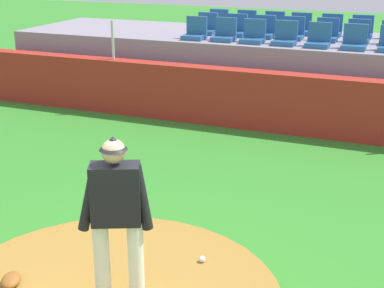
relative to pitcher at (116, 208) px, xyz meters
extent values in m
cylinder|color=white|center=(-0.15, -0.07, -0.58)|extent=(0.16, 0.16, 0.84)
cylinder|color=white|center=(0.15, 0.07, -0.58)|extent=(0.16, 0.16, 0.84)
cube|color=black|center=(0.00, 0.00, 0.14)|extent=(0.53, 0.42, 0.61)
cylinder|color=black|center=(-0.23, -0.10, 0.11)|extent=(0.28, 0.20, 0.68)
cylinder|color=black|center=(0.23, 0.10, 0.11)|extent=(0.23, 0.18, 0.68)
sphere|color=tan|center=(0.00, 0.00, 0.58)|extent=(0.23, 0.23, 0.23)
cone|color=black|center=(0.00, 0.00, 0.66)|extent=(0.35, 0.35, 0.13)
sphere|color=white|center=(0.54, 0.91, -0.96)|extent=(0.07, 0.07, 0.07)
ellipsoid|color=brown|center=(-1.17, -0.26, -0.94)|extent=(0.32, 0.36, 0.11)
cube|color=#A5291F|center=(-0.11, 6.54, -0.60)|extent=(14.52, 0.40, 1.21)
cylinder|color=silver|center=(-3.74, 6.54, 0.43)|extent=(0.06, 0.06, 0.86)
cube|color=gray|center=(-0.11, 8.60, -0.41)|extent=(13.45, 3.08, 1.60)
cube|color=#275B90|center=(-2.19, 7.50, 0.44)|extent=(0.48, 0.44, 0.10)
cube|color=#275B90|center=(-2.19, 7.68, 0.69)|extent=(0.48, 0.08, 0.40)
cube|color=#275B90|center=(-1.50, 7.53, 0.44)|extent=(0.48, 0.44, 0.10)
cube|color=#275B90|center=(-1.50, 7.71, 0.69)|extent=(0.48, 0.08, 0.40)
cube|color=#275B90|center=(-0.83, 7.51, 0.44)|extent=(0.48, 0.44, 0.10)
cube|color=#275B90|center=(-0.83, 7.69, 0.69)|extent=(0.48, 0.08, 0.40)
cube|color=#275B90|center=(-0.13, 7.51, 0.44)|extent=(0.48, 0.44, 0.10)
cube|color=#275B90|center=(-0.13, 7.69, 0.69)|extent=(0.48, 0.08, 0.40)
cube|color=#275B90|center=(0.58, 7.50, 0.44)|extent=(0.48, 0.44, 0.10)
cube|color=#275B90|center=(0.58, 7.68, 0.69)|extent=(0.48, 0.08, 0.40)
cube|color=#275B90|center=(1.31, 7.49, 0.44)|extent=(0.48, 0.44, 0.10)
cube|color=#275B90|center=(1.31, 7.67, 0.69)|extent=(0.48, 0.08, 0.40)
cube|color=#275B90|center=(-2.23, 8.34, 0.44)|extent=(0.48, 0.44, 0.10)
cube|color=#275B90|center=(-2.23, 8.52, 0.69)|extent=(0.48, 0.08, 0.40)
cube|color=#275B90|center=(-1.48, 8.32, 0.44)|extent=(0.48, 0.44, 0.10)
cube|color=#275B90|center=(-1.48, 8.50, 0.69)|extent=(0.48, 0.08, 0.40)
cube|color=#275B90|center=(-0.81, 8.30, 0.44)|extent=(0.48, 0.44, 0.10)
cube|color=#275B90|center=(-0.81, 8.48, 0.69)|extent=(0.48, 0.08, 0.40)
cube|color=#275B90|center=(-0.14, 8.31, 0.44)|extent=(0.48, 0.44, 0.10)
cube|color=#275B90|center=(-0.14, 8.49, 0.69)|extent=(0.48, 0.08, 0.40)
cube|color=#275B90|center=(0.61, 8.34, 0.44)|extent=(0.48, 0.44, 0.10)
cube|color=#275B90|center=(0.61, 8.52, 0.69)|extent=(0.48, 0.08, 0.40)
cube|color=#275B90|center=(1.29, 8.35, 0.44)|extent=(0.48, 0.44, 0.10)
cube|color=#275B90|center=(1.29, 8.53, 0.69)|extent=(0.48, 0.08, 0.40)
cube|color=#275B90|center=(-2.23, 9.14, 0.44)|extent=(0.48, 0.44, 0.10)
cube|color=#275B90|center=(-2.23, 9.32, 0.69)|extent=(0.48, 0.08, 0.40)
cube|color=#275B90|center=(-1.51, 9.18, 0.44)|extent=(0.48, 0.44, 0.10)
cube|color=#275B90|center=(-1.51, 9.36, 0.69)|extent=(0.48, 0.08, 0.40)
cube|color=#275B90|center=(-0.79, 9.17, 0.44)|extent=(0.48, 0.44, 0.10)
cube|color=#275B90|center=(-0.79, 9.35, 0.69)|extent=(0.48, 0.08, 0.40)
cube|color=#275B90|center=(-0.13, 9.13, 0.44)|extent=(0.48, 0.44, 0.10)
cube|color=#275B90|center=(-0.13, 9.31, 0.69)|extent=(0.48, 0.08, 0.40)
cube|color=#275B90|center=(0.59, 9.15, 0.44)|extent=(0.48, 0.44, 0.10)
cube|color=#275B90|center=(0.59, 9.33, 0.69)|extent=(0.48, 0.08, 0.40)
cube|color=#275B90|center=(1.28, 9.17, 0.44)|extent=(0.48, 0.44, 0.10)
cube|color=#275B90|center=(1.28, 9.35, 0.69)|extent=(0.48, 0.08, 0.40)
camera|label=1|loc=(2.48, -4.21, 2.36)|focal=52.01mm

